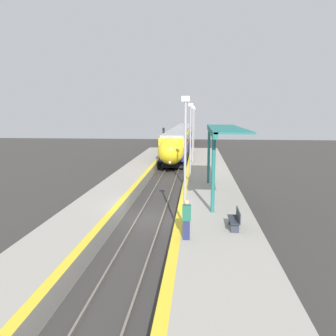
{
  "coord_description": "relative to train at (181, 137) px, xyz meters",
  "views": [
    {
      "loc": [
        2.74,
        -18.4,
        6.19
      ],
      "look_at": [
        0.58,
        5.29,
        2.19
      ],
      "focal_mm": 35.0,
      "sensor_mm": 36.0,
      "label": 1
    }
  ],
  "objects": [
    {
      "name": "lamppost_far",
      "position": [
        2.18,
        -18.13,
        2.1
      ],
      "size": [
        0.36,
        0.2,
        6.04
      ],
      "color": "#9E9EA3",
      "rests_on": "platform_right"
    },
    {
      "name": "platform_left",
      "position": [
        -3.19,
        -35.58,
        -1.77
      ],
      "size": [
        3.04,
        64.0,
        0.9
      ],
      "color": "#9E998E",
      "rests_on": "ground_plane"
    },
    {
      "name": "lamppost_farthest",
      "position": [
        2.18,
        -7.6,
        2.1
      ],
      "size": [
        0.36,
        0.2,
        6.04
      ],
      "color": "#9E9EA3",
      "rests_on": "platform_right"
    },
    {
      "name": "rail_left",
      "position": [
        -0.72,
        -35.58,
        -2.14
      ],
      "size": [
        0.08,
        90.0,
        0.15
      ],
      "primitive_type": "cube",
      "color": "slate",
      "rests_on": "ground_plane"
    },
    {
      "name": "railway_signal",
      "position": [
        -1.92,
        -9.48,
        0.37
      ],
      "size": [
        0.28,
        0.28,
        4.21
      ],
      "color": "#59595E",
      "rests_on": "ground_plane"
    },
    {
      "name": "platform_bench",
      "position": [
        4.54,
        -39.24,
        -0.86
      ],
      "size": [
        0.44,
        1.47,
        0.89
      ],
      "color": "#2D333D",
      "rests_on": "platform_right"
    },
    {
      "name": "ground_plane",
      "position": [
        0.0,
        -35.58,
        -2.22
      ],
      "size": [
        120.0,
        120.0,
        0.0
      ],
      "primitive_type": "plane",
      "color": "#383533"
    },
    {
      "name": "lamppost_near",
      "position": [
        2.18,
        -39.19,
        2.1
      ],
      "size": [
        0.36,
        0.2,
        6.04
      ],
      "color": "#9E9EA3",
      "rests_on": "platform_right"
    },
    {
      "name": "rail_right",
      "position": [
        0.72,
        -35.58,
        -2.14
      ],
      "size": [
        0.08,
        90.0,
        0.15
      ],
      "primitive_type": "cube",
      "color": "slate",
      "rests_on": "ground_plane"
    },
    {
      "name": "station_canopy",
      "position": [
        4.15,
        -32.97,
        2.77
      ],
      "size": [
        2.02,
        10.56,
        4.41
      ],
      "color": "#1E6B66",
      "rests_on": "platform_right"
    },
    {
      "name": "lamppost_mid",
      "position": [
        2.18,
        -28.66,
        2.1
      ],
      "size": [
        0.36,
        0.2,
        6.04
      ],
      "color": "#9E9EA3",
      "rests_on": "platform_right"
    },
    {
      "name": "train",
      "position": [
        0.0,
        0.0,
        0.0
      ],
      "size": [
        2.85,
        44.46,
        3.86
      ],
      "color": "black",
      "rests_on": "ground_plane"
    },
    {
      "name": "platform_right",
      "position": [
        3.69,
        -35.58,
        -1.77
      ],
      "size": [
        4.06,
        64.0,
        0.9
      ],
      "color": "#9E998E",
      "rests_on": "ground_plane"
    },
    {
      "name": "person_waiting",
      "position": [
        2.32,
        -40.75,
        -0.42
      ],
      "size": [
        0.36,
        0.23,
        1.73
      ],
      "color": "navy",
      "rests_on": "platform_right"
    }
  ]
}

